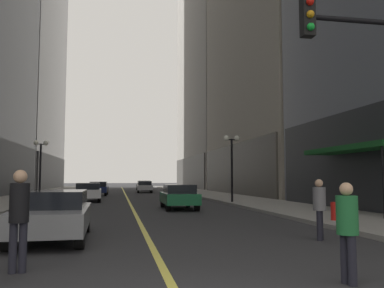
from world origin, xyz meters
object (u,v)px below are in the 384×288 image
(pedestrian_in_green_parka, at_px, (347,225))
(pedestrian_in_grey_suit, at_px, (319,205))
(car_green, at_px, (179,196))
(car_navy, at_px, (99,188))
(car_black, at_px, (144,185))
(pedestrian_in_black_coat, at_px, (19,212))
(street_lamp_right_mid, at_px, (232,153))
(car_white, at_px, (88,191))
(fire_hydrant_right, at_px, (335,213))
(car_grey, at_px, (54,213))
(street_lamp_left_far, at_px, (41,156))
(car_silver, at_px, (145,186))

(pedestrian_in_green_parka, distance_m, pedestrian_in_grey_suit, 4.63)
(car_green, height_order, car_navy, same)
(pedestrian_in_green_parka, relative_size, pedestrian_in_grey_suit, 0.98)
(car_black, relative_size, pedestrian_in_black_coat, 2.37)
(car_green, bearing_deg, street_lamp_right_mid, 41.02)
(car_white, xyz_separation_m, pedestrian_in_black_coat, (0.31, -22.25, 0.35))
(street_lamp_right_mid, bearing_deg, pedestrian_in_grey_suit, -97.12)
(pedestrian_in_black_coat, xyz_separation_m, fire_hydrant_right, (9.47, 5.89, -0.67))
(car_black, height_order, pedestrian_in_black_coat, pedestrian_in_black_coat)
(pedestrian_in_black_coat, xyz_separation_m, street_lamp_right_mid, (8.97, 17.47, 2.19))
(car_green, height_order, pedestrian_in_grey_suit, pedestrian_in_grey_suit)
(car_grey, relative_size, street_lamp_left_far, 1.02)
(car_white, height_order, car_silver, same)
(car_grey, distance_m, car_white, 18.37)
(car_green, xyz_separation_m, street_lamp_left_far, (-8.83, 9.41, 2.54))
(car_black, distance_m, street_lamp_right_mid, 30.68)
(car_green, xyz_separation_m, street_lamp_right_mid, (3.97, 3.45, 2.54))
(car_green, height_order, pedestrian_in_black_coat, pedestrian_in_black_coat)
(car_grey, bearing_deg, pedestrian_in_black_coat, -90.37)
(car_white, relative_size, car_navy, 1.04)
(fire_hydrant_right, bearing_deg, car_green, 118.77)
(pedestrian_in_grey_suit, xyz_separation_m, street_lamp_right_mid, (1.87, 14.96, 2.31))
(car_silver, xyz_separation_m, fire_hydrant_right, (4.60, -33.63, -0.32))
(car_white, distance_m, street_lamp_left_far, 4.50)
(street_lamp_left_far, distance_m, fire_hydrant_right, 22.20)
(car_white, height_order, car_navy, same)
(car_green, relative_size, pedestrian_in_grey_suit, 2.62)
(car_silver, distance_m, fire_hydrant_right, 33.95)
(car_navy, relative_size, pedestrian_in_black_coat, 2.39)
(pedestrian_in_green_parka, xyz_separation_m, street_lamp_right_mid, (3.65, 19.23, 2.33))
(car_white, distance_m, pedestrian_in_grey_suit, 21.08)
(car_black, distance_m, pedestrian_in_black_coat, 48.11)
(pedestrian_in_green_parka, relative_size, fire_hydrant_right, 1.99)
(street_lamp_left_far, bearing_deg, street_lamp_right_mid, -24.96)
(car_green, bearing_deg, pedestrian_in_black_coat, -109.63)
(car_black, bearing_deg, car_silver, -92.76)
(car_grey, xyz_separation_m, car_white, (-0.34, 18.37, -0.00))
(car_grey, bearing_deg, car_navy, 90.12)
(car_grey, height_order, car_white, same)
(street_lamp_left_far, bearing_deg, pedestrian_in_grey_suit, -62.41)
(car_white, xyz_separation_m, fire_hydrant_right, (9.78, -16.36, -0.32))
(car_green, height_order, car_black, same)
(car_white, relative_size, fire_hydrant_right, 5.66)
(car_green, distance_m, fire_hydrant_right, 9.28)
(pedestrian_in_black_coat, distance_m, pedestrian_in_grey_suit, 7.53)
(pedestrian_in_black_coat, relative_size, street_lamp_right_mid, 0.41)
(car_green, height_order, car_silver, same)
(car_navy, height_order, car_silver, same)
(car_white, distance_m, car_navy, 10.18)
(pedestrian_in_green_parka, distance_m, pedestrian_in_black_coat, 5.60)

